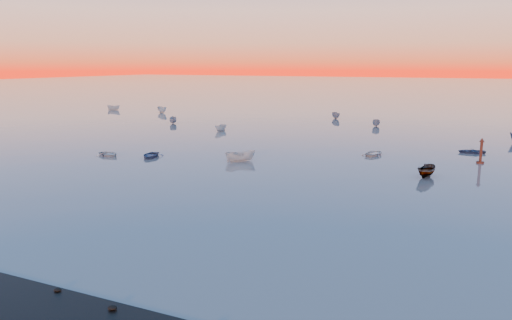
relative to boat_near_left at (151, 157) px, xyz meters
The scene contains 6 objects.
ground 72.32m from the boat_near_left, 78.56° to the left, with size 600.00×600.00×0.00m, color slate.
mud_lobes 33.36m from the boat_near_left, 64.54° to the right, with size 140.00×6.00×0.07m, color black, non-canonical shape.
moored_fleet 27.85m from the boat_near_left, 59.01° to the left, with size 124.00×58.00×1.20m, color silver, non-canonical shape.
boat_near_left is the anchor object (origin of this frame).
boat_near_center 11.56m from the boat_near_left, 12.77° to the left, with size 3.67×1.55×1.27m, color silver.
channel_marker 39.72m from the boat_near_left, 19.80° to the left, with size 0.87×0.87×3.11m.
Camera 1 is at (23.62, -20.58, 11.57)m, focal length 35.00 mm.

